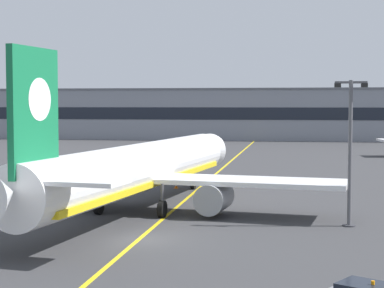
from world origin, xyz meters
The scene contains 6 objects.
ground_plane centered at (0.00, 0.00, 0.00)m, with size 400.00×400.00×0.00m, color #353538.
taxiway_centreline centered at (0.00, 30.00, 0.00)m, with size 0.30×180.00×0.01m, color yellow.
airliner_foreground centered at (-2.63, 10.22, 3.37)m, with size 32.36×41.43×11.65m.
apron_lamp_post centered at (13.22, 6.56, 5.36)m, with size 2.24×0.90×10.15m.
safety_cone_by_nose_gear centered at (-2.32, 25.20, 0.26)m, with size 0.44×0.44×0.55m.
terminal_building centered at (10.02, 116.76, 6.06)m, with size 158.23×12.40×12.11m.
Camera 1 is at (9.31, -40.43, 8.54)m, focal length 62.23 mm.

